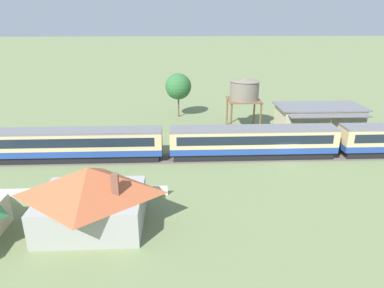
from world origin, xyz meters
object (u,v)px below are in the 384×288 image
(water_tower, at_px, (244,90))
(yard_tree_1, at_px, (178,87))
(passenger_train, at_px, (255,141))
(station_building, at_px, (318,119))
(cottage_terracotta_roof, at_px, (91,196))
(parked_car_green, at_px, (93,177))

(water_tower, distance_m, yard_tree_1, 12.95)
(passenger_train, xyz_separation_m, station_building, (12.09, 9.74, -0.07))
(water_tower, bearing_deg, station_building, -9.99)
(station_building, distance_m, water_tower, 12.37)
(passenger_train, xyz_separation_m, cottage_terracotta_roof, (-17.19, -14.76, 0.62))
(water_tower, height_order, yard_tree_1, water_tower)
(station_building, relative_size, yard_tree_1, 1.69)
(parked_car_green, bearing_deg, station_building, 28.98)
(passenger_train, bearing_deg, water_tower, 86.84)
(cottage_terracotta_roof, bearing_deg, yard_tree_1, 77.54)
(passenger_train, distance_m, yard_tree_1, 22.09)
(passenger_train, bearing_deg, yard_tree_1, 116.06)
(passenger_train, distance_m, cottage_terracotta_roof, 22.67)
(passenger_train, height_order, water_tower, water_tower)
(station_building, distance_m, parked_car_green, 35.21)
(passenger_train, height_order, cottage_terracotta_roof, cottage_terracotta_roof)
(water_tower, height_order, cottage_terracotta_roof, water_tower)
(station_building, distance_m, cottage_terracotta_roof, 38.19)
(cottage_terracotta_roof, relative_size, parked_car_green, 1.93)
(parked_car_green, bearing_deg, yard_tree_1, 71.48)
(cottage_terracotta_roof, relative_size, yard_tree_1, 1.19)
(station_building, xyz_separation_m, parked_car_green, (-31.27, -16.11, -1.57))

